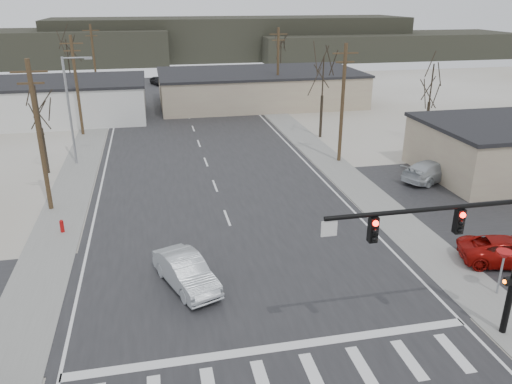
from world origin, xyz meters
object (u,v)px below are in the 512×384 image
Objects in this scene: fire_hydrant at (62,226)px; sedan_crossing at (186,272)px; traffic_signal_mast at (481,240)px; car_far_a at (243,102)px; car_parked_silver at (432,171)px; car_parked_dark_a at (455,165)px; car_parked_red at (509,251)px; car_far_b at (158,81)px.

sedan_crossing reaches higher than fire_hydrant.
car_far_a is at bearing 90.69° from traffic_signal_mast.
car_parked_silver is (8.86, 17.92, -3.85)m from traffic_signal_mast.
car_parked_red is at bearing 144.73° from car_parked_dark_a.
traffic_signal_mast is 1.65× the size of car_parked_silver.
car_far_a reaches higher than fire_hydrant.
fire_hydrant is at bearing 75.12° from car_parked_silver.
car_parked_dark_a is 3.08m from car_parked_silver.
car_parked_dark_a is (12.23, -28.45, -0.11)m from car_far_a.
traffic_signal_mast is at bearing 91.52° from car_far_a.
sedan_crossing is at bearing 96.95° from car_parked_silver.
car_far_a is 1.01× the size of car_parked_red.
car_far_b is at bearing -62.53° from car_far_a.
traffic_signal_mast is 13.46m from sedan_crossing.
car_parked_silver reaches higher than car_parked_red.
sedan_crossing is 0.88× the size of car_parked_silver.
car_far_b is at bearing 32.54° from car_parked_red.
sedan_crossing is at bearing -111.32° from car_far_b.
car_far_a is 42.96m from car_parked_red.
car_parked_red is at bearing -20.44° from fire_hydrant.
car_far_a is 1.36× the size of car_parked_dark_a.
car_parked_silver is (2.80, 12.72, 0.07)m from car_parked_red.
car_parked_red is 1.35× the size of car_parked_dark_a.
sedan_crossing is at bearing -47.77° from fire_hydrant.
car_parked_silver reaches higher than fire_hydrant.
car_far_b is at bearing 11.23° from car_parked_dark_a.
sedan_crossing is 1.25× the size of car_far_b.
traffic_signal_mast reaches higher than sedan_crossing.
traffic_signal_mast is 2.33× the size of car_far_b.
car_far_a reaches higher than car_parked_red.
traffic_signal_mast is 2.33× the size of car_parked_dark_a.
car_far_b is at bearing 69.03° from sedan_crossing.
car_far_b is at bearing -1.31° from car_parked_silver.
car_far_b is 54.01m from car_parked_silver.
car_parked_red is at bearing -25.15° from sedan_crossing.
traffic_signal_mast is at bearing -51.14° from sedan_crossing.
car_far_a is at bearing 54.86° from sedan_crossing.
car_parked_silver is at bearing 108.43° from car_far_a.
car_parked_silver reaches higher than car_far_b.
car_parked_red is 15.07m from car_parked_dark_a.
traffic_signal_mast reaches higher than car_far_a.
sedan_crossing reaches higher than car_parked_silver.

